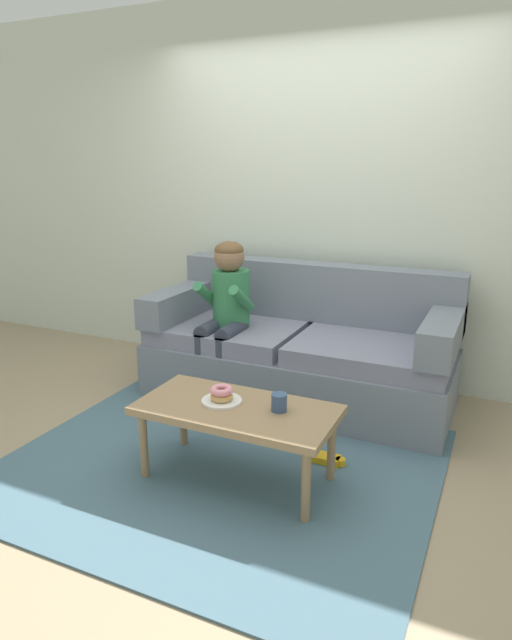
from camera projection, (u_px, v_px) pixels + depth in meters
name	position (u px, v px, depth m)	size (l,w,h in m)	color
ground	(239.00, 446.00, 3.30)	(10.00, 10.00, 0.00)	#9E896B
wall_back	(322.00, 193.00, 4.14)	(8.00, 0.10, 2.80)	beige
area_rug	(219.00, 465.00, 3.08)	(2.30, 1.93, 0.01)	#476675
couch	(301.00, 352.00, 3.92)	(2.08, 0.90, 0.91)	slate
coffee_table	(237.00, 415.00, 2.86)	(1.02, 0.51, 0.42)	#937551
person_child	(226.00, 305.00, 3.84)	(0.34, 0.58, 1.10)	#337A4C
plate	(222.00, 401.00, 2.89)	(0.21, 0.21, 0.01)	white
donut	(222.00, 396.00, 2.89)	(0.12, 0.12, 0.04)	tan
donut_second	(222.00, 390.00, 2.88)	(0.12, 0.12, 0.04)	pink
mug	(279.00, 402.00, 2.78)	(0.08, 0.08, 0.09)	#334C72
toy_controller	(326.00, 459.00, 3.10)	(0.23, 0.09, 0.05)	gold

